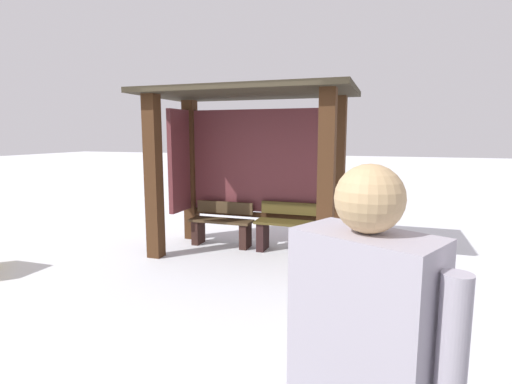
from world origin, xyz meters
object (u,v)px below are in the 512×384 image
bench_left_inside (222,226)px  bench_center_inside (289,230)px  person_walking (363,368)px  bus_shelter (246,144)px

bench_left_inside → bench_center_inside: bench_center_inside is taller
bench_center_inside → person_walking: (1.42, -4.67, 0.70)m
bus_shelter → person_walking: 5.03m
bus_shelter → person_walking: size_ratio=1.78×
bus_shelter → person_walking: bearing=-65.2°
bus_shelter → bench_left_inside: bearing=163.5°
bus_shelter → bench_left_inside: size_ratio=2.96×
bus_shelter → person_walking: bus_shelter is taller
bus_shelter → bench_center_inside: size_ratio=2.96×
bench_left_inside → person_walking: (2.59, -4.68, 0.72)m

